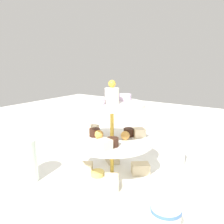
% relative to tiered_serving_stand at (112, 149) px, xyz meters
% --- Properties ---
extents(ground_plane, '(2.40, 2.40, 0.00)m').
position_rel_tiered_serving_stand_xyz_m(ground_plane, '(-0.00, 0.00, -0.08)').
color(ground_plane, silver).
extents(tiered_serving_stand, '(0.27, 0.27, 0.27)m').
position_rel_tiered_serving_stand_xyz_m(tiered_serving_stand, '(0.00, 0.00, 0.00)').
color(tiered_serving_stand, white).
rests_on(tiered_serving_stand, ground_plane).
extents(water_glass_tall_right, '(0.07, 0.07, 0.12)m').
position_rel_tiered_serving_stand_xyz_m(water_glass_tall_right, '(0.15, -0.18, -0.03)').
color(water_glass_tall_right, silver).
rests_on(water_glass_tall_right, ground_plane).
extents(water_glass_short_left, '(0.06, 0.06, 0.08)m').
position_rel_tiered_serving_stand_xyz_m(water_glass_short_left, '(0.00, 0.23, -0.04)').
color(water_glass_short_left, silver).
rests_on(water_glass_short_left, ground_plane).
extents(teacup_with_saucer, '(0.09, 0.09, 0.05)m').
position_rel_tiered_serving_stand_xyz_m(teacup_with_saucer, '(0.13, 0.21, -0.06)').
color(teacup_with_saucer, white).
rests_on(teacup_with_saucer, ground_plane).
extents(butter_knife_left, '(0.13, 0.13, 0.00)m').
position_rel_tiered_serving_stand_xyz_m(butter_knife_left, '(-0.18, -0.22, -0.08)').
color(butter_knife_left, silver).
rests_on(butter_knife_left, ground_plane).
extents(water_glass_mid_back, '(0.06, 0.06, 0.08)m').
position_rel_tiered_serving_stand_xyz_m(water_glass_mid_back, '(-0.18, 0.11, -0.04)').
color(water_glass_mid_back, silver).
rests_on(water_glass_mid_back, ground_plane).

